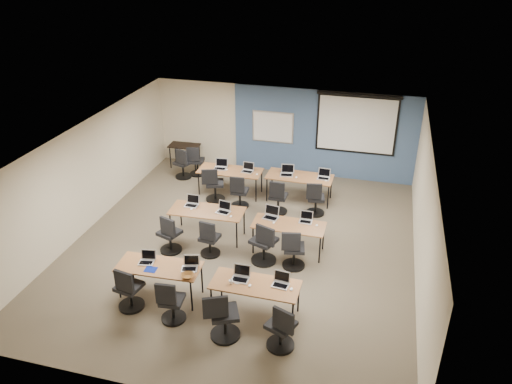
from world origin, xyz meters
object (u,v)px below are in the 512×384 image
(task_chair_3, at_px, (281,331))
(task_chair_5, at_px, (209,241))
(laptop_2, at_px, (241,276))
(spare_chair_b, at_px, (183,166))
(laptop_5, at_px, (224,209))
(laptop_3, at_px, (281,282))
(training_table_mid_left, at_px, (207,212))
(task_chair_1, at_px, (171,304))
(laptop_7, at_px, (306,219))
(laptop_8, at_px, (221,166))
(training_table_back_left, at_px, (230,172))
(laptop_10, at_px, (287,172))
(laptop_1, at_px, (190,265))
(training_table_back_right, at_px, (300,178))
(laptop_0, at_px, (147,259))
(task_chair_8, at_px, (214,187))
(task_chair_11, at_px, (315,201))
(task_chair_0, at_px, (129,292))
(spare_chair_a, at_px, (196,163))
(task_chair_9, at_px, (239,194))
(task_chair_4, at_px, (170,237))
(task_chair_10, at_px, (278,200))
(task_chair_7, at_px, (293,252))
(laptop_4, at_px, (192,203))
(training_table_front_left, at_px, (159,268))
(laptop_11, at_px, (324,176))
(training_table_front_right, at_px, (255,286))
(utility_table, at_px, (184,148))
(training_table_mid_right, at_px, (289,226))
(laptop_6, at_px, (271,215))
(task_chair_6, at_px, (264,246))

(task_chair_3, xyz_separation_m, task_chair_5, (-2.23, 2.46, -0.02))
(laptop_2, height_order, spare_chair_b, same)
(laptop_5, bearing_deg, laptop_3, -41.76)
(training_table_mid_left, distance_m, task_chair_1, 3.11)
(laptop_7, relative_size, laptop_8, 0.84)
(task_chair_5, bearing_deg, training_table_back_left, 106.19)
(laptop_10, bearing_deg, laptop_1, -111.20)
(training_table_back_right, bearing_deg, laptop_0, -113.84)
(laptop_2, xyz_separation_m, laptop_3, (0.79, 0.02, -0.00))
(task_chair_8, xyz_separation_m, task_chair_11, (2.85, -0.06, -0.02))
(task_chair_0, distance_m, task_chair_5, 2.35)
(spare_chair_a, bearing_deg, task_chair_3, -71.05)
(task_chair_9, height_order, laptop_10, laptop_10)
(training_table_mid_left, relative_size, training_table_back_right, 0.99)
(laptop_3, relative_size, spare_chair_a, 0.33)
(task_chair_0, relative_size, task_chair_4, 1.00)
(task_chair_10, bearing_deg, laptop_3, -75.69)
(laptop_2, distance_m, spare_chair_b, 6.37)
(task_chair_7, bearing_deg, laptop_7, 70.73)
(laptop_4, distance_m, task_chair_10, 2.37)
(training_table_mid_left, bearing_deg, task_chair_3, -54.16)
(laptop_7, relative_size, task_chair_9, 0.31)
(task_chair_0, distance_m, laptop_3, 3.01)
(training_table_back_left, bearing_deg, training_table_front_left, -90.75)
(task_chair_0, xyz_separation_m, laptop_5, (0.99, 3.00, 0.38))
(task_chair_7, bearing_deg, laptop_1, -150.73)
(task_chair_5, distance_m, task_chair_11, 3.27)
(training_table_front_left, height_order, task_chair_10, task_chair_10)
(laptop_1, relative_size, laptop_11, 0.95)
(laptop_2, bearing_deg, laptop_0, 178.91)
(task_chair_0, bearing_deg, task_chair_4, 101.64)
(laptop_2, distance_m, task_chair_4, 2.66)
(laptop_5, height_order, laptop_7, laptop_5)
(training_table_front_right, xyz_separation_m, utility_table, (-4.00, 6.25, -0.02))
(laptop_7, bearing_deg, training_table_mid_right, -144.87)
(task_chair_8, height_order, task_chair_11, task_chair_8)
(training_table_front_left, bearing_deg, spare_chair_b, 104.98)
(laptop_7, xyz_separation_m, spare_chair_a, (-3.96, 3.17, -0.39))
(laptop_5, bearing_deg, training_table_front_right, -50.52)
(laptop_6, bearing_deg, laptop_3, -62.50)
(laptop_0, distance_m, task_chair_7, 3.17)
(task_chair_1, bearing_deg, laptop_2, 24.84)
(spare_chair_b, bearing_deg, laptop_4, -44.92)
(training_table_back_right, distance_m, laptop_2, 4.87)
(laptop_2, distance_m, task_chair_10, 3.98)
(laptop_4, height_order, task_chair_8, task_chair_8)
(task_chair_5, relative_size, task_chair_6, 0.91)
(task_chair_9, bearing_deg, task_chair_3, -68.52)
(task_chair_4, distance_m, task_chair_6, 2.23)
(task_chair_0, xyz_separation_m, utility_table, (-1.55, 6.73, 0.25))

